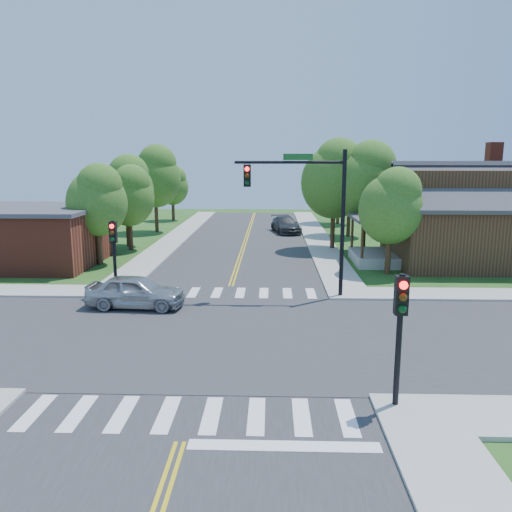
{
  "coord_description": "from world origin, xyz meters",
  "views": [
    {
      "loc": [
        2.17,
        -18.38,
        6.74
      ],
      "look_at": [
        1.44,
        4.97,
        2.2
      ],
      "focal_mm": 35.0,
      "sensor_mm": 36.0,
      "label": 1
    }
  ],
  "objects_px": {
    "signal_pole_se": "(400,316)",
    "house_ne": "(471,213)",
    "signal_mast_ne": "(308,200)",
    "car_silver": "(136,292)",
    "car_dgrey": "(286,225)",
    "signal_pole_nw": "(114,244)"
  },
  "relations": [
    {
      "from": "signal_pole_se",
      "to": "house_ne",
      "type": "xyz_separation_m",
      "value": [
        9.51,
        19.86,
        0.67
      ]
    },
    {
      "from": "signal_mast_ne",
      "to": "signal_pole_se",
      "type": "distance_m",
      "value": 11.55
    },
    {
      "from": "house_ne",
      "to": "car_silver",
      "type": "distance_m",
      "value": 22.09
    },
    {
      "from": "house_ne",
      "to": "car_dgrey",
      "type": "height_order",
      "value": "house_ne"
    },
    {
      "from": "signal_pole_se",
      "to": "car_dgrey",
      "type": "bearing_deg",
      "value": 93.61
    },
    {
      "from": "signal_pole_se",
      "to": "car_silver",
      "type": "xyz_separation_m",
      "value": [
        -9.62,
        9.12,
        -1.9
      ]
    },
    {
      "from": "car_silver",
      "to": "car_dgrey",
      "type": "height_order",
      "value": "car_silver"
    },
    {
      "from": "house_ne",
      "to": "signal_pole_nw",
      "type": "bearing_deg",
      "value": -157.31
    },
    {
      "from": "signal_pole_se",
      "to": "car_dgrey",
      "type": "height_order",
      "value": "signal_pole_se"
    },
    {
      "from": "signal_pole_nw",
      "to": "car_dgrey",
      "type": "distance_m",
      "value": 23.92
    },
    {
      "from": "car_silver",
      "to": "signal_pole_nw",
      "type": "bearing_deg",
      "value": 41.16
    },
    {
      "from": "signal_pole_nw",
      "to": "car_dgrey",
      "type": "xyz_separation_m",
      "value": [
        9.1,
        22.04,
        -1.93
      ]
    },
    {
      "from": "signal_pole_se",
      "to": "signal_pole_nw",
      "type": "height_order",
      "value": "same"
    },
    {
      "from": "signal_pole_nw",
      "to": "car_silver",
      "type": "height_order",
      "value": "signal_pole_nw"
    },
    {
      "from": "signal_mast_ne",
      "to": "signal_pole_nw",
      "type": "distance_m",
      "value": 9.76
    },
    {
      "from": "car_dgrey",
      "to": "signal_pole_nw",
      "type": "bearing_deg",
      "value": -124.76
    },
    {
      "from": "car_silver",
      "to": "car_dgrey",
      "type": "xyz_separation_m",
      "value": [
        7.52,
        24.12,
        -0.03
      ]
    },
    {
      "from": "car_dgrey",
      "to": "signal_pole_se",
      "type": "bearing_deg",
      "value": -98.71
    },
    {
      "from": "signal_mast_ne",
      "to": "house_ne",
      "type": "height_order",
      "value": "signal_mast_ne"
    },
    {
      "from": "signal_mast_ne",
      "to": "car_dgrey",
      "type": "xyz_separation_m",
      "value": [
        -0.41,
        22.03,
        -4.12
      ]
    },
    {
      "from": "signal_pole_se",
      "to": "car_silver",
      "type": "distance_m",
      "value": 13.4
    },
    {
      "from": "signal_pole_nw",
      "to": "signal_pole_se",
      "type": "bearing_deg",
      "value": -45.0
    }
  ]
}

